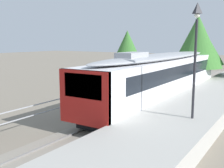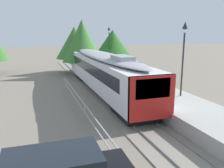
% 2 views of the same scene
% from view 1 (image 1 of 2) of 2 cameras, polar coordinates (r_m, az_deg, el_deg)
% --- Properties ---
extents(ground_plane, '(160.00, 160.00, 0.00)m').
position_cam_1_polar(ground_plane, '(17.39, -6.57, -6.20)').
color(ground_plane, slate).
extents(track_rails, '(3.20, 60.00, 0.14)m').
position_cam_1_polar(track_rails, '(15.72, 1.99, -7.67)').
color(track_rails, gray).
rests_on(track_rails, ground).
extents(commuter_train, '(2.82, 18.44, 3.74)m').
position_cam_1_polar(commuter_train, '(20.27, 10.26, 2.06)').
color(commuter_train, silver).
rests_on(commuter_train, track_rails).
extents(station_platform, '(3.90, 60.00, 0.90)m').
position_cam_1_polar(station_platform, '(14.28, 13.38, -7.91)').
color(station_platform, '#A8A59E').
rests_on(station_platform, ground).
extents(platform_lamp_mid_platform, '(0.34, 0.34, 5.35)m').
position_cam_1_polar(platform_lamp_mid_platform, '(13.15, 17.13, 8.95)').
color(platform_lamp_mid_platform, '#232328').
rests_on(platform_lamp_mid_platform, station_platform).
extents(tree_behind_carpark, '(5.10, 5.10, 6.26)m').
position_cam_1_polar(tree_behind_carpark, '(31.59, 17.96, 7.84)').
color(tree_behind_carpark, brown).
rests_on(tree_behind_carpark, ground).
extents(tree_behind_station_far, '(4.99, 4.99, 7.07)m').
position_cam_1_polar(tree_behind_station_far, '(28.78, 17.42, 8.46)').
color(tree_behind_station_far, brown).
rests_on(tree_behind_station_far, ground).
extents(tree_distant_centre, '(3.89, 3.89, 5.95)m').
position_cam_1_polar(tree_distant_centre, '(37.72, 3.20, 8.00)').
color(tree_distant_centre, brown).
rests_on(tree_distant_centre, ground).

